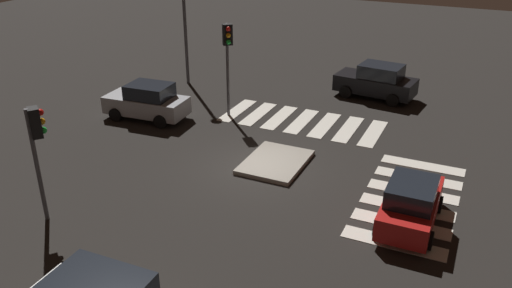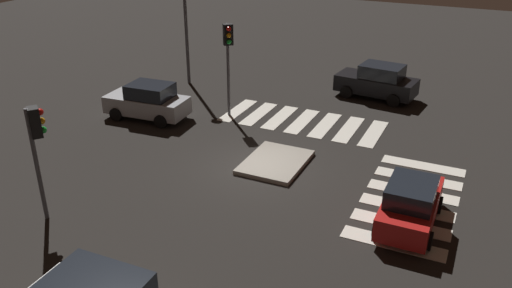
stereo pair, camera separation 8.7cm
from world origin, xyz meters
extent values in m
plane|color=black|center=(0.00, 0.00, 0.00)|extent=(80.00, 80.00, 0.00)
cube|color=gray|center=(0.54, -0.61, 0.09)|extent=(3.05, 2.29, 0.18)
cube|color=#9EA0A5|center=(2.48, 6.96, 0.68)|extent=(1.96, 4.07, 0.81)
cube|color=black|center=(2.50, 6.72, 1.42)|extent=(1.68, 2.13, 0.66)
cylinder|color=black|center=(1.57, 8.13, 0.32)|extent=(0.27, 0.65, 0.64)
cylinder|color=black|center=(3.23, 8.24, 0.32)|extent=(0.27, 0.65, 0.64)
cylinder|color=black|center=(1.73, 5.68, 0.32)|extent=(0.27, 0.65, 0.64)
cylinder|color=black|center=(3.39, 5.79, 0.32)|extent=(0.27, 0.65, 0.64)
sphere|color=#F2EABF|center=(1.89, 8.87, 0.68)|extent=(0.21, 0.21, 0.21)
sphere|color=#F2EABF|center=(2.82, 8.93, 0.68)|extent=(0.21, 0.21, 0.21)
cube|color=black|center=(10.10, -2.35, 0.72)|extent=(2.25, 4.33, 0.85)
cube|color=black|center=(10.07, -2.60, 1.49)|extent=(1.86, 2.30, 0.69)
cylinder|color=black|center=(9.38, -0.97, 0.33)|extent=(0.32, 0.69, 0.67)
cylinder|color=black|center=(11.11, -1.17, 0.33)|extent=(0.32, 0.69, 0.67)
cylinder|color=black|center=(9.08, -3.52, 0.33)|extent=(0.32, 0.69, 0.67)
cylinder|color=black|center=(10.81, -3.72, 0.33)|extent=(0.32, 0.69, 0.67)
sphere|color=#F2EABF|center=(9.84, -0.27, 0.72)|extent=(0.22, 0.22, 0.22)
sphere|color=#F2EABF|center=(10.82, -0.38, 0.72)|extent=(0.22, 0.22, 0.22)
cube|color=red|center=(-1.57, -6.22, 0.64)|extent=(3.69, 1.59, 0.75)
cube|color=black|center=(-1.80, -6.22, 1.32)|extent=(1.89, 1.44, 0.61)
cylinder|color=black|center=(-0.44, -5.44, 0.30)|extent=(0.59, 0.22, 0.59)
cylinder|color=black|center=(-0.43, -6.99, 0.30)|extent=(0.59, 0.22, 0.59)
cylinder|color=black|center=(-2.72, -5.45, 0.30)|extent=(0.59, 0.22, 0.59)
cylinder|color=black|center=(-2.71, -7.00, 0.30)|extent=(0.59, 0.22, 0.59)
sphere|color=#F2EABF|center=(0.23, -5.78, 0.64)|extent=(0.20, 0.20, 0.20)
sphere|color=#F2EABF|center=(0.23, -6.65, 0.64)|extent=(0.20, 0.20, 0.20)
cylinder|color=#47474C|center=(4.47, 3.55, 2.26)|extent=(0.14, 0.14, 4.52)
cube|color=black|center=(4.33, 3.44, 4.04)|extent=(0.52, 0.54, 0.96)
sphere|color=red|center=(4.18, 3.32, 4.34)|extent=(0.22, 0.22, 0.22)
sphere|color=orange|center=(4.18, 3.32, 4.04)|extent=(0.22, 0.22, 0.22)
sphere|color=green|center=(4.18, 3.32, 3.74)|extent=(0.22, 0.22, 0.22)
cylinder|color=#47474C|center=(-6.31, 4.73, 1.95)|extent=(0.14, 0.14, 3.90)
cube|color=black|center=(-6.17, 4.62, 3.42)|extent=(0.52, 0.54, 0.96)
sphere|color=red|center=(-6.01, 4.50, 3.72)|extent=(0.22, 0.22, 0.22)
sphere|color=orange|center=(-6.01, 4.50, 3.42)|extent=(0.22, 0.22, 0.22)
sphere|color=green|center=(-6.01, 4.50, 3.12)|extent=(0.22, 0.22, 0.22)
cylinder|color=#47474C|center=(8.00, 8.04, 3.83)|extent=(0.18, 0.18, 7.66)
cube|color=silver|center=(-2.88, -6.00, 0.01)|extent=(0.70, 3.20, 0.02)
cube|color=silver|center=(-1.73, -6.00, 0.01)|extent=(0.70, 3.20, 0.02)
cube|color=silver|center=(-0.58, -6.00, 0.01)|extent=(0.70, 3.20, 0.02)
cube|color=silver|center=(0.57, -6.00, 0.01)|extent=(0.70, 3.20, 0.02)
cube|color=silver|center=(1.72, -6.00, 0.01)|extent=(0.70, 3.20, 0.02)
cube|color=silver|center=(2.88, -6.00, 0.01)|extent=(0.70, 3.20, 0.02)
cube|color=silver|center=(5.22, -3.45, 0.01)|extent=(3.20, 0.70, 0.02)
cube|color=silver|center=(5.22, -2.30, 0.01)|extent=(3.20, 0.70, 0.02)
cube|color=silver|center=(5.22, -1.15, 0.01)|extent=(3.20, 0.70, 0.02)
cube|color=silver|center=(5.22, 0.00, 0.01)|extent=(3.20, 0.70, 0.02)
cube|color=silver|center=(5.22, 1.15, 0.01)|extent=(3.20, 0.70, 0.02)
cube|color=silver|center=(5.22, 2.30, 0.01)|extent=(3.20, 0.70, 0.02)
cube|color=silver|center=(5.22, 3.45, 0.01)|extent=(3.20, 0.70, 0.02)
camera|label=1|loc=(-16.78, -7.75, 9.55)|focal=36.74mm
camera|label=2|loc=(-16.74, -7.83, 9.55)|focal=36.74mm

